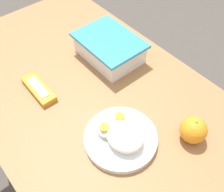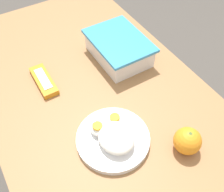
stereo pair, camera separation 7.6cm
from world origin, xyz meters
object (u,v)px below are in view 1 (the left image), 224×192
Objects in this scene: food_container at (109,49)px; orange_fruit at (193,130)px; candy_bar at (39,89)px; rice_plate at (121,136)px.

food_container is 3.10× the size of orange_fruit.
orange_fruit is at bearing -5.67° from food_container.
food_container reaches higher than candy_bar.
food_container is at bearing 174.33° from orange_fruit.
food_container is 0.39m from orange_fruit.
rice_plate is 1.39× the size of candy_bar.
food_container is at bearing 145.57° from rice_plate.
rice_plate is at bearing -127.15° from orange_fruit.
orange_fruit is at bearing 52.85° from rice_plate.
food_container reaches higher than rice_plate.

